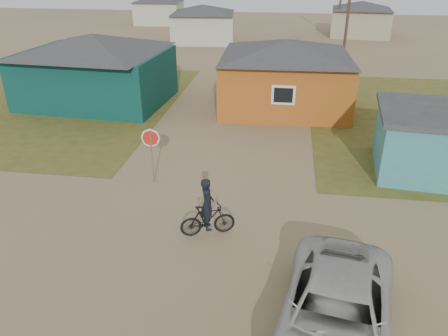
# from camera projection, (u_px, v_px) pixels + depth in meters

# --- Properties ---
(ground) EXTENTS (120.00, 120.00, 0.00)m
(ground) POSITION_uv_depth(u_px,v_px,m) (188.00, 248.00, 13.25)
(ground) COLOR #907953
(grass_nw) EXTENTS (20.00, 18.00, 0.00)m
(grass_nw) POSITION_uv_depth(u_px,v_px,m) (11.00, 100.00, 26.62)
(grass_nw) COLOR brown
(grass_nw) RESTS_ON ground
(house_teal) EXTENTS (8.93, 7.08, 4.00)m
(house_teal) POSITION_uv_depth(u_px,v_px,m) (95.00, 68.00, 25.45)
(house_teal) COLOR #09332E
(house_teal) RESTS_ON ground
(house_yellow) EXTENTS (7.72, 6.76, 3.90)m
(house_yellow) POSITION_uv_depth(u_px,v_px,m) (285.00, 73.00, 24.47)
(house_yellow) COLOR #A65519
(house_yellow) RESTS_ON ground
(house_pale_west) EXTENTS (7.04, 6.15, 3.60)m
(house_pale_west) POSITION_uv_depth(u_px,v_px,m) (203.00, 23.00, 43.41)
(house_pale_west) COLOR #B3BAA0
(house_pale_west) RESTS_ON ground
(house_beige_east) EXTENTS (6.95, 6.05, 3.60)m
(house_beige_east) POSITION_uv_depth(u_px,v_px,m) (361.00, 18.00, 46.65)
(house_beige_east) COLOR gray
(house_beige_east) RESTS_ON ground
(house_pale_north) EXTENTS (6.28, 5.81, 3.40)m
(house_pale_north) POSITION_uv_depth(u_px,v_px,m) (159.00, 9.00, 55.15)
(house_pale_north) COLOR #B3BAA0
(house_pale_north) RESTS_ON ground
(utility_pole_near) EXTENTS (1.40, 0.20, 8.00)m
(utility_pole_near) POSITION_uv_depth(u_px,v_px,m) (348.00, 17.00, 30.11)
(utility_pole_near) COLOR #433228
(utility_pole_near) RESTS_ON ground
(stop_sign) EXTENTS (0.71, 0.26, 2.24)m
(stop_sign) POSITION_uv_depth(u_px,v_px,m) (151.00, 143.00, 16.34)
(stop_sign) COLOR gray
(stop_sign) RESTS_ON ground
(cyclist) EXTENTS (1.82, 1.07, 1.98)m
(cyclist) POSITION_uv_depth(u_px,v_px,m) (208.00, 215.00, 13.60)
(cyclist) COLOR black
(cyclist) RESTS_ON ground
(vehicle) EXTENTS (3.39, 5.76, 1.50)m
(vehicle) POSITION_uv_depth(u_px,v_px,m) (335.00, 315.00, 9.78)
(vehicle) COLOR #B3B4AF
(vehicle) RESTS_ON ground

